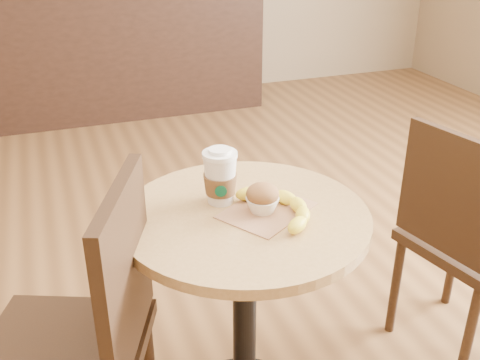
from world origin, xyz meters
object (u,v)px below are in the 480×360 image
Objects in this scene: muffin at (262,198)px; chair_left at (85,339)px; chair_right at (462,236)px; banana at (279,207)px; cafe_table at (245,281)px; coffee_cup at (220,178)px.

chair_left is at bearing -171.97° from muffin.
banana is (-0.72, -0.08, 0.29)m from chair_right.
cafe_table is 0.26m from banana.
muffin reaches higher than cafe_table.
cafe_table is 0.80× the size of chair_left.
coffee_cup is at bearing 134.07° from chair_left.
cafe_table is 0.86× the size of chair_right.
chair_right is at bearing 3.11° from cafe_table.
muffin is (0.50, 0.07, 0.28)m from chair_left.
muffin is (0.05, -0.01, 0.27)m from cafe_table.
coffee_cup is (-0.85, 0.04, 0.34)m from chair_right.
chair_left is 1.08× the size of chair_right.
chair_left is 1.27m from chair_right.
cafe_table is at bearing 122.53° from chair_left.
chair_left reaches higher than muffin.
chair_left reaches higher than chair_right.
coffee_cup is 0.18m from banana.
cafe_table is at bearing 144.10° from banana.
chair_right is 0.83m from muffin.
chair_right is at bearing 118.00° from chair_left.
cafe_table is 2.73× the size of banana.
chair_left is 3.43× the size of banana.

